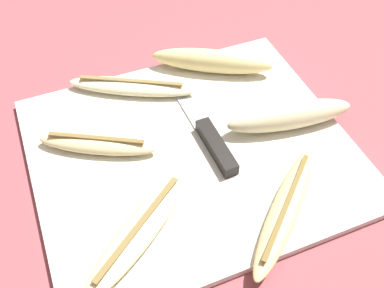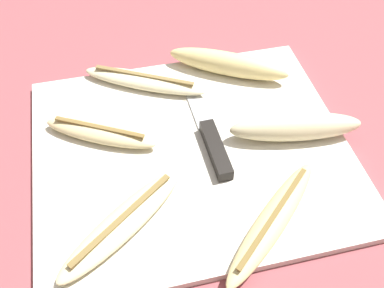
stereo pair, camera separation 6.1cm
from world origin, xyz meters
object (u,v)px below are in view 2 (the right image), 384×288
at_px(banana_soft_right, 123,223).
at_px(banana_golden_short, 228,64).
at_px(banana_pale_long, 145,81).
at_px(banana_ripe_center, 100,133).
at_px(banana_spotted_left, 273,221).
at_px(banana_cream_curved, 296,127).
at_px(knife, 212,140).

height_order(banana_soft_right, banana_golden_short, banana_golden_short).
distance_m(banana_pale_long, banana_ripe_center, 0.12).
distance_m(banana_ripe_center, banana_spotted_left, 0.26).
height_order(banana_ripe_center, banana_cream_curved, banana_cream_curved).
relative_size(knife, banana_pale_long, 1.09).
bearing_deg(banana_spotted_left, banana_golden_short, 84.67).
xyz_separation_m(knife, banana_pale_long, (-0.07, 0.14, 0.00)).
relative_size(banana_ripe_center, banana_golden_short, 0.87).
bearing_deg(banana_ripe_center, banana_cream_curved, -12.62).
xyz_separation_m(banana_soft_right, banana_golden_short, (0.20, 0.24, 0.01)).
height_order(banana_spotted_left, banana_golden_short, banana_golden_short).
bearing_deg(banana_soft_right, banana_spotted_left, -12.70).
bearing_deg(banana_pale_long, banana_ripe_center, -129.63).
bearing_deg(banana_spotted_left, banana_pale_long, 110.93).
xyz_separation_m(banana_pale_long, banana_ripe_center, (-0.08, -0.09, 0.00)).
distance_m(knife, banana_spotted_left, 0.14).
bearing_deg(banana_golden_short, banana_ripe_center, -156.06).
height_order(banana_pale_long, banana_ripe_center, banana_ripe_center).
xyz_separation_m(knife, banana_ripe_center, (-0.15, 0.05, 0.00)).
bearing_deg(banana_golden_short, banana_cream_curved, -71.06).
height_order(banana_ripe_center, banana_spotted_left, banana_ripe_center).
relative_size(knife, banana_cream_curved, 1.11).
xyz_separation_m(banana_pale_long, banana_spotted_left, (0.11, -0.28, -0.00)).
relative_size(banana_pale_long, banana_golden_short, 1.03).
xyz_separation_m(banana_pale_long, banana_soft_right, (-0.07, -0.24, -0.00)).
bearing_deg(banana_pale_long, banana_soft_right, -105.24).
relative_size(knife, banana_soft_right, 1.12).
relative_size(banana_pale_long, banana_spotted_left, 1.09).
xyz_separation_m(banana_golden_short, banana_cream_curved, (0.05, -0.15, 0.00)).
bearing_deg(banana_soft_right, banana_pale_long, 74.76).
relative_size(banana_pale_long, banana_soft_right, 1.03).
height_order(banana_soft_right, banana_cream_curved, banana_cream_curved).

